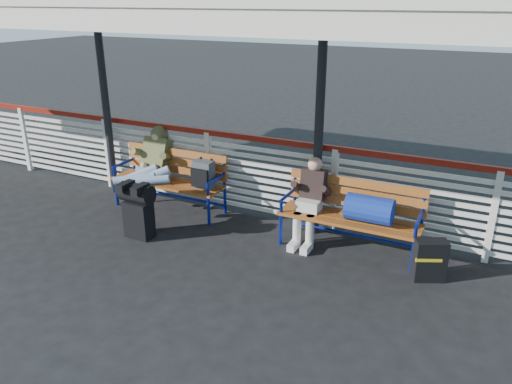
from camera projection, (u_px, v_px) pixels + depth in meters
The scene contains 9 objects.
ground at pixel (132, 258), 6.30m from camera, with size 60.00×60.00×0.00m, color black.
fence at pixel (209, 166), 7.65m from camera, with size 12.08×0.08×1.24m.
canopy at pixel (156, 1), 5.92m from camera, with size 12.60×3.60×3.16m.
luggage_stack at pixel (138, 208), 6.72m from camera, with size 0.47×0.27×0.78m.
bench_left at pixel (179, 174), 7.55m from camera, with size 1.80×0.56×0.92m.
bench_right at pixel (360, 209), 6.26m from camera, with size 1.80×0.56×0.92m.
traveler_man at pixel (148, 171), 7.34m from camera, with size 0.94×1.64×0.77m.
companion_person at pixel (310, 200), 6.54m from camera, with size 0.32×0.66×1.15m.
suitcase_side at pixel (430, 260), 5.75m from camera, with size 0.41×0.35×0.50m.
Camera 1 is at (3.88, -4.29, 3.07)m, focal length 35.00 mm.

